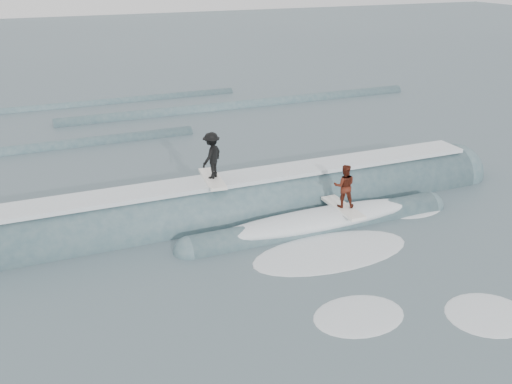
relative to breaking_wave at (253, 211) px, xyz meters
name	(u,v)px	position (x,y,z in m)	size (l,w,h in m)	color
ground	(294,261)	(-0.20, -3.67, -0.04)	(160.00, 160.00, 0.00)	#3F505C
breaking_wave	(253,211)	(0.00, 0.00, 0.00)	(20.88, 4.05, 2.55)	#3A5762
surfer_black	(212,158)	(-1.38, 0.25, 2.11)	(1.15, 2.05, 1.68)	white
surfer_red	(344,189)	(2.46, -1.95, 1.19)	(0.89, 2.00, 1.58)	white
whitewater	(370,269)	(1.63, -4.94, -0.04)	(7.64, 7.49, 0.10)	white
far_swells	(118,121)	(-2.21, 13.98, -0.04)	(37.60, 8.65, 0.80)	#3A5762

